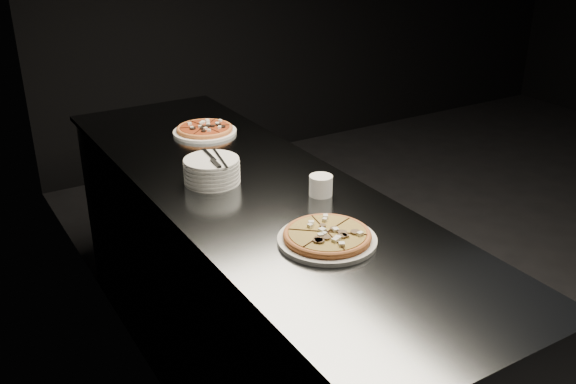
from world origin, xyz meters
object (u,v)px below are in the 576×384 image
plate_stack (212,171)px  ramekin (321,185)px  pizza_mushroom (327,237)px  pizza_tomato (205,130)px  cutlery (215,159)px  counter (254,288)px

plate_stack → ramekin: bearing=-47.5°
pizza_mushroom → pizza_tomato: 1.16m
pizza_tomato → cutlery: (-0.20, -0.55, 0.08)m
ramekin → pizza_mushroom: bearing=-120.7°
pizza_mushroom → cutlery: bearing=99.0°
plate_stack → cutlery: cutlery is taller
counter → cutlery: (-0.11, 0.08, 0.56)m
counter → pizza_tomato: bearing=81.2°
counter → pizza_mushroom: bearing=-91.2°
pizza_mushroom → pizza_tomato: pizza_mushroom is taller
counter → plate_stack: size_ratio=11.65×
counter → pizza_mushroom: pizza_mushroom is taller
pizza_mushroom → cutlery: (-0.10, 0.60, 0.08)m
pizza_mushroom → plate_stack: bearing=99.5°
plate_stack → ramekin: plate_stack is taller
pizza_mushroom → ramekin: (0.18, 0.31, 0.02)m
pizza_mushroom → plate_stack: plate_stack is taller
cutlery → ramekin: (0.28, -0.30, -0.06)m
counter → plate_stack: (-0.11, 0.10, 0.51)m
counter → cutlery: 0.57m
counter → ramekin: size_ratio=28.59×
plate_stack → pizza_mushroom: bearing=-80.5°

